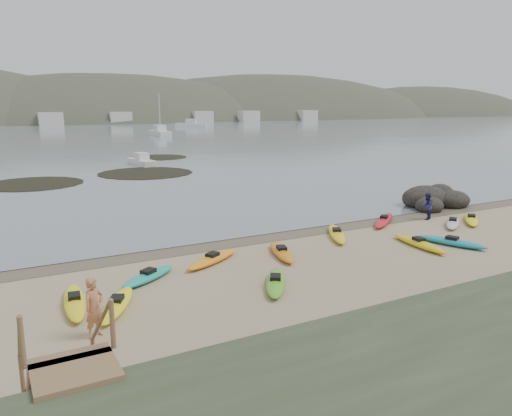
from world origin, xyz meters
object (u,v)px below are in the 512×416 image
rock_cluster (434,202)px  person_west (94,308)px  stairs (66,377)px  person_east (427,206)px

rock_cluster → person_west: bearing=-159.7°
stairs → rock_cluster: bearing=26.7°
person_east → rock_cluster: person_east is taller
stairs → person_west: stairs is taller
stairs → person_west: (1.34, 3.87, -0.13)m
person_west → person_east: (20.39, 6.21, -0.12)m
rock_cluster → stairs: bearing=-153.3°
stairs → person_east: stairs is taller
stairs → person_west: size_ratio=1.47×
person_east → rock_cluster: (3.62, 2.68, -0.57)m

